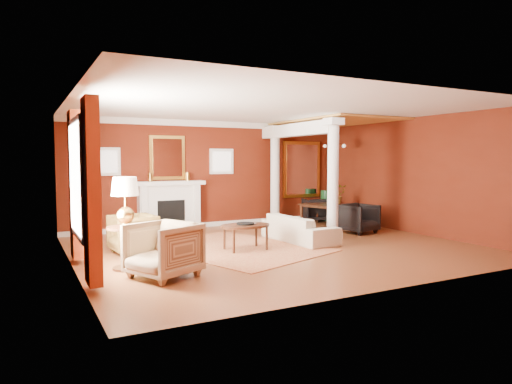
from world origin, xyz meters
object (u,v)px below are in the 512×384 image
coffee_table (245,227)px  side_table (125,207)px  sofa (299,224)px  armchair_stripe (163,247)px  armchair_leopard (132,232)px  dining_table (334,209)px

coffee_table → side_table: bearing=-168.0°
sofa → armchair_stripe: (-3.62, -1.70, 0.08)m
sofa → armchair_leopard: size_ratio=2.39×
armchair_stripe → sofa: bearing=89.6°
sofa → armchair_stripe: size_ratio=2.11×
armchair_leopard → armchair_stripe: bearing=-5.8°
side_table → armchair_leopard: bearing=73.4°
dining_table → sofa: bearing=104.5°
armchair_stripe → coffee_table: (2.09, 1.34, 0.00)m
armchair_stripe → side_table: 1.07m
side_table → dining_table: side_table is taller
armchair_leopard → coffee_table: size_ratio=0.80×
sofa → coffee_table: sofa is taller
sofa → dining_table: 2.59m
armchair_stripe → coffee_table: 2.48m
armchair_leopard → armchair_stripe: (0.01, -2.14, 0.06)m
sofa → armchair_stripe: armchair_stripe is taller
armchair_stripe → coffee_table: size_ratio=0.91×
coffee_table → armchair_leopard: bearing=159.0°
armchair_leopard → armchair_stripe: 2.14m
armchair_leopard → side_table: size_ratio=0.54×
armchair_stripe → side_table: size_ratio=0.62×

